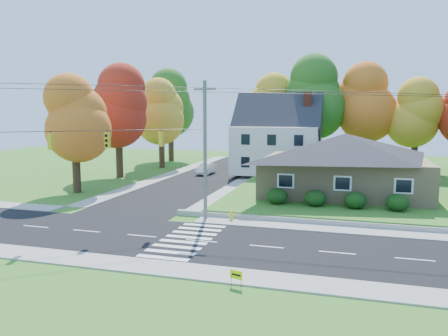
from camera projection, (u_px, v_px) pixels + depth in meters
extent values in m
plane|color=#3D7923|center=(201.00, 241.00, 26.50)|extent=(120.00, 120.00, 0.00)
cube|color=black|center=(201.00, 241.00, 26.50)|extent=(90.00, 8.00, 0.02)
cube|color=black|center=(209.00, 176.00, 53.47)|extent=(8.00, 44.00, 0.02)
cube|color=#9C9A90|center=(224.00, 221.00, 31.25)|extent=(90.00, 2.00, 0.08)
cube|color=#9C9A90|center=(169.00, 269.00, 21.73)|extent=(90.00, 2.00, 0.08)
cube|color=#3D7923|center=(396.00, 189.00, 42.87)|extent=(30.00, 30.00, 0.50)
cube|color=tan|center=(344.00, 176.00, 39.25)|extent=(14.00, 10.00, 3.20)
pyramid|color=#26262B|center=(345.00, 146.00, 38.91)|extent=(14.60, 10.60, 2.20)
cube|color=silver|center=(277.00, 149.00, 52.74)|extent=(10.00, 8.00, 5.60)
pyramid|color=#26262B|center=(278.00, 116.00, 52.23)|extent=(10.40, 8.40, 2.40)
cube|color=brown|center=(307.00, 133.00, 51.52)|extent=(0.90, 0.90, 9.60)
ellipsoid|color=#163A10|center=(277.00, 196.00, 34.85)|extent=(1.70, 1.70, 1.27)
ellipsoid|color=#163A10|center=(315.00, 198.00, 34.02)|extent=(1.70, 1.70, 1.27)
ellipsoid|color=#163A10|center=(355.00, 200.00, 33.19)|extent=(1.70, 1.70, 1.27)
ellipsoid|color=#163A10|center=(397.00, 202.00, 32.36)|extent=(1.70, 1.70, 1.27)
cylinder|color=#666059|center=(205.00, 151.00, 31.23)|extent=(0.26, 0.26, 10.00)
cube|color=#666059|center=(205.00, 89.00, 30.66)|extent=(1.60, 0.12, 0.12)
cube|color=gold|center=(51.00, 142.00, 27.22)|extent=(0.26, 0.34, 1.00)
cube|color=gold|center=(107.00, 140.00, 28.52)|extent=(0.34, 0.26, 1.00)
cube|color=gold|center=(161.00, 139.00, 29.89)|extent=(0.26, 0.34, 1.00)
cylinder|color=black|center=(83.00, 131.00, 27.87)|extent=(13.02, 10.43, 0.04)
cylinder|color=#3F2A19|center=(270.00, 146.00, 59.02)|extent=(0.80, 0.80, 5.40)
sphere|color=gold|center=(270.00, 117.00, 58.52)|extent=(6.72, 6.72, 6.72)
sphere|color=gold|center=(270.00, 105.00, 58.31)|extent=(5.91, 5.91, 5.91)
sphere|color=gold|center=(270.00, 92.00, 58.10)|extent=(5.11, 5.11, 5.11)
cylinder|color=#3F2A19|center=(314.00, 144.00, 56.35)|extent=(0.86, 0.86, 6.30)
sphere|color=#2F6A1D|center=(315.00, 109.00, 55.77)|extent=(7.84, 7.84, 7.84)
sphere|color=#2F6A1D|center=(316.00, 93.00, 55.52)|extent=(6.90, 6.90, 6.90)
sphere|color=#2F6A1D|center=(316.00, 78.00, 55.27)|extent=(5.96, 5.96, 5.96)
cylinder|color=#3F2A19|center=(363.00, 146.00, 55.67)|extent=(0.83, 0.83, 5.85)
sphere|color=orange|center=(364.00, 113.00, 55.13)|extent=(7.28, 7.28, 7.28)
sphere|color=orange|center=(365.00, 99.00, 54.90)|extent=(6.41, 6.41, 6.41)
sphere|color=orange|center=(365.00, 84.00, 54.67)|extent=(5.53, 5.53, 5.53)
cylinder|color=#3F2A19|center=(414.00, 152.00, 53.12)|extent=(0.77, 0.77, 4.95)
sphere|color=gold|center=(416.00, 122.00, 52.66)|extent=(6.16, 6.16, 6.16)
sphere|color=gold|center=(417.00, 110.00, 52.46)|extent=(5.42, 5.42, 5.42)
sphere|color=gold|center=(417.00, 97.00, 52.27)|extent=(4.68, 4.68, 4.68)
cylinder|color=#3F2A19|center=(76.00, 167.00, 42.32)|extent=(0.77, 0.77, 4.95)
sphere|color=orange|center=(75.00, 130.00, 41.86)|extent=(6.16, 6.16, 6.16)
sphere|color=orange|center=(74.00, 114.00, 41.66)|extent=(5.42, 5.42, 5.42)
sphere|color=orange|center=(73.00, 98.00, 41.46)|extent=(4.68, 4.68, 4.68)
cylinder|color=#3F2A19|center=(119.00, 153.00, 52.06)|extent=(0.83, 0.83, 5.85)
sphere|color=#B02816|center=(118.00, 117.00, 51.52)|extent=(7.28, 7.28, 7.28)
sphere|color=#B02816|center=(118.00, 102.00, 51.29)|extent=(6.41, 6.41, 6.41)
sphere|color=#B02816|center=(117.00, 86.00, 51.05)|extent=(5.53, 5.53, 5.53)
cylinder|color=#3F2A19|center=(162.00, 148.00, 61.33)|extent=(0.80, 0.80, 5.40)
sphere|color=gold|center=(161.00, 121.00, 60.84)|extent=(6.72, 6.72, 6.72)
sphere|color=gold|center=(161.00, 108.00, 60.62)|extent=(5.91, 5.91, 5.91)
sphere|color=gold|center=(161.00, 96.00, 60.41)|extent=(5.11, 5.11, 5.11)
cylinder|color=#3F2A19|center=(171.00, 141.00, 69.45)|extent=(0.86, 0.86, 6.30)
sphere|color=#2F6A1D|center=(171.00, 113.00, 68.87)|extent=(7.84, 7.84, 7.84)
sphere|color=#2F6A1D|center=(170.00, 100.00, 68.62)|extent=(6.90, 6.90, 6.90)
sphere|color=#2F6A1D|center=(170.00, 87.00, 68.37)|extent=(5.96, 5.96, 5.96)
imported|color=silver|center=(206.00, 169.00, 54.79)|extent=(1.59, 4.17, 1.36)
cylinder|color=yellow|center=(231.00, 220.00, 31.51)|extent=(0.35, 0.35, 0.10)
cylinder|color=yellow|center=(231.00, 216.00, 31.48)|extent=(0.24, 0.24, 0.54)
sphere|color=yellow|center=(231.00, 212.00, 31.44)|extent=(0.25, 0.25, 0.25)
cylinder|color=yellow|center=(231.00, 215.00, 31.46)|extent=(0.46, 0.22, 0.12)
cylinder|color=black|center=(231.00, 281.00, 19.62)|extent=(0.02, 0.02, 0.52)
cylinder|color=black|center=(241.00, 282.00, 19.50)|extent=(0.02, 0.02, 0.52)
cube|color=#F7FF00|center=(236.00, 275.00, 19.52)|extent=(0.60, 0.21, 0.41)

